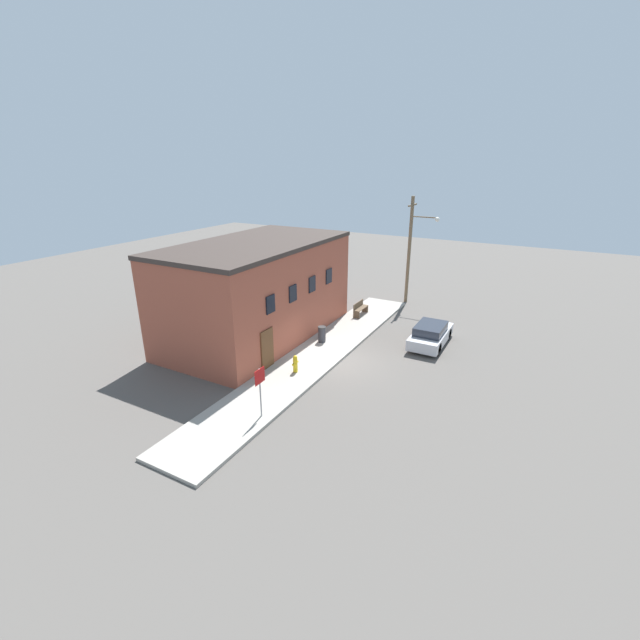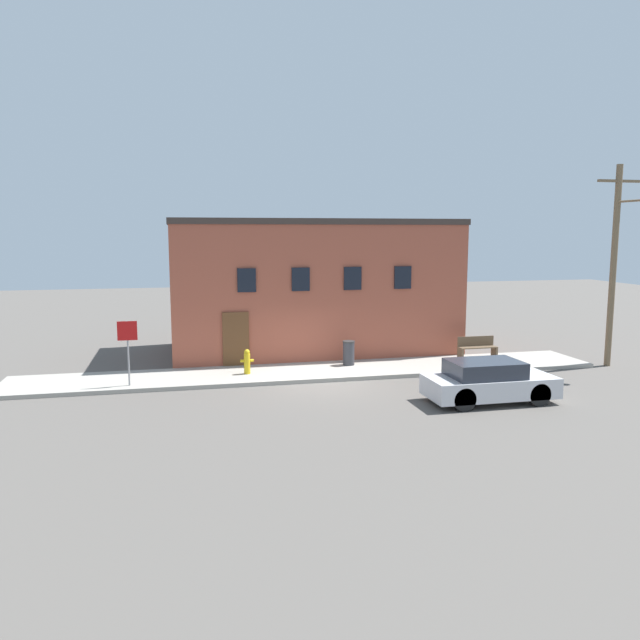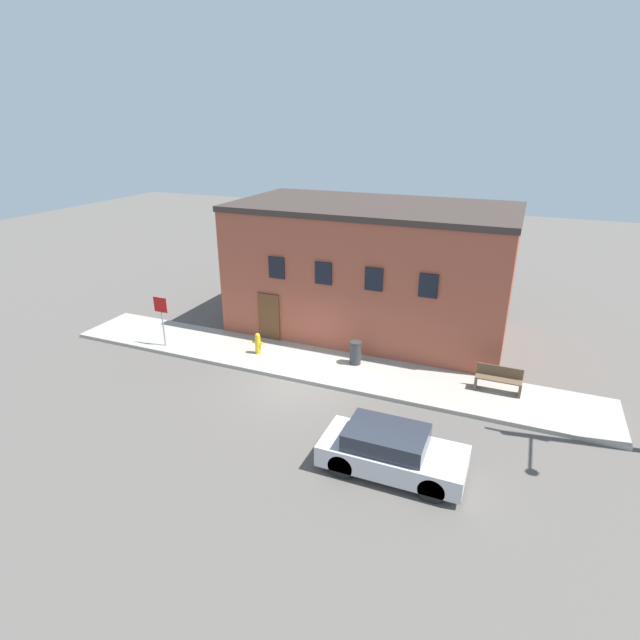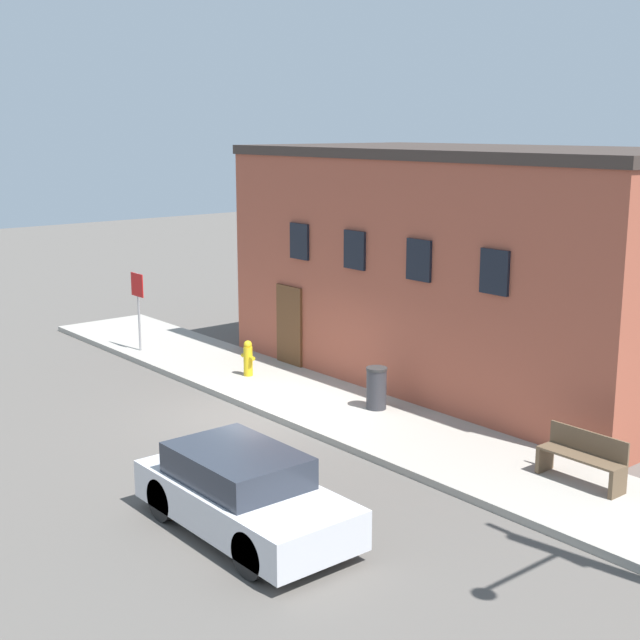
# 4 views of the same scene
# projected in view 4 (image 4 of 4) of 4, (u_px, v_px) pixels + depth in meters

# --- Properties ---
(ground_plane) EXTENTS (80.00, 80.00, 0.00)m
(ground_plane) POSITION_uv_depth(u_px,v_px,m) (262.00, 416.00, 19.47)
(ground_plane) COLOR #56514C
(sidewalk) EXTENTS (21.54, 2.88, 0.14)m
(sidewalk) POSITION_uv_depth(u_px,v_px,m) (313.00, 400.00, 20.35)
(sidewalk) COLOR #9E998E
(sidewalk) RESTS_ON ground
(brick_building) EXTENTS (11.94, 6.29, 5.72)m
(brick_building) POSITION_uv_depth(u_px,v_px,m) (477.00, 265.00, 21.92)
(brick_building) COLOR #9E4C38
(brick_building) RESTS_ON ground
(fire_hydrant) EXTENTS (0.47, 0.23, 0.89)m
(fire_hydrant) POSITION_uv_depth(u_px,v_px,m) (248.00, 358.00, 22.03)
(fire_hydrant) COLOR gold
(fire_hydrant) RESTS_ON sidewalk
(stop_sign) EXTENTS (0.63, 0.06, 2.16)m
(stop_sign) POSITION_uv_depth(u_px,v_px,m) (138.00, 297.00, 24.31)
(stop_sign) COLOR gray
(stop_sign) RESTS_ON sidewalk
(bench) EXTENTS (1.56, 0.44, 0.90)m
(bench) POSITION_uv_depth(u_px,v_px,m) (583.00, 458.00, 15.39)
(bench) COLOR brown
(bench) RESTS_ON sidewalk
(trash_bin) EXTENTS (0.46, 0.46, 0.93)m
(trash_bin) POSITION_uv_depth(u_px,v_px,m) (376.00, 388.00, 19.44)
(trash_bin) COLOR #333338
(trash_bin) RESTS_ON sidewalk
(parked_car) EXTENTS (3.94, 1.71, 1.30)m
(parked_car) POSITION_uv_depth(u_px,v_px,m) (243.00, 493.00, 13.80)
(parked_car) COLOR black
(parked_car) RESTS_ON ground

